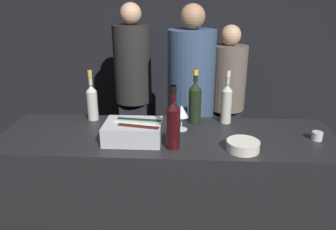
{
  "coord_description": "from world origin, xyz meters",
  "views": [
    {
      "loc": [
        0.11,
        -1.55,
        1.92
      ],
      "look_at": [
        0.0,
        0.36,
        1.21
      ],
      "focal_mm": 35.0,
      "sensor_mm": 36.0,
      "label": 1
    }
  ],
  "objects_px": {
    "red_wine_bottle_black_foil": "(173,122)",
    "person_grey_polo": "(191,99)",
    "white_wine_bottle": "(227,102)",
    "ice_bin_with_bottles": "(135,130)",
    "bowl_white": "(243,145)",
    "rose_wine_bottle": "(92,101)",
    "champagne_bottle": "(195,101)",
    "person_blond_tee": "(227,94)",
    "wine_glass": "(181,112)",
    "candle_votive": "(317,136)",
    "person_in_hoodie": "(133,85)"
  },
  "relations": [
    {
      "from": "red_wine_bottle_black_foil",
      "to": "person_in_hoodie",
      "type": "xyz_separation_m",
      "value": [
        -0.48,
        1.56,
        -0.21
      ]
    },
    {
      "from": "white_wine_bottle",
      "to": "person_blond_tee",
      "type": "distance_m",
      "value": 1.39
    },
    {
      "from": "rose_wine_bottle",
      "to": "person_grey_polo",
      "type": "bearing_deg",
      "value": 45.76
    },
    {
      "from": "person_blond_tee",
      "to": "red_wine_bottle_black_foil",
      "type": "bearing_deg",
      "value": 137.4
    },
    {
      "from": "candle_votive",
      "to": "red_wine_bottle_black_foil",
      "type": "height_order",
      "value": "red_wine_bottle_black_foil"
    },
    {
      "from": "wine_glass",
      "to": "person_grey_polo",
      "type": "height_order",
      "value": "person_grey_polo"
    },
    {
      "from": "rose_wine_bottle",
      "to": "red_wine_bottle_black_foil",
      "type": "relative_size",
      "value": 0.95
    },
    {
      "from": "red_wine_bottle_black_foil",
      "to": "person_blond_tee",
      "type": "height_order",
      "value": "person_blond_tee"
    },
    {
      "from": "red_wine_bottle_black_foil",
      "to": "candle_votive",
      "type": "bearing_deg",
      "value": 10.05
    },
    {
      "from": "wine_glass",
      "to": "person_in_hoodie",
      "type": "bearing_deg",
      "value": 111.86
    },
    {
      "from": "wine_glass",
      "to": "person_blond_tee",
      "type": "distance_m",
      "value": 1.58
    },
    {
      "from": "candle_votive",
      "to": "person_blond_tee",
      "type": "relative_size",
      "value": 0.04
    },
    {
      "from": "rose_wine_bottle",
      "to": "person_grey_polo",
      "type": "xyz_separation_m",
      "value": [
        0.69,
        0.71,
        -0.2
      ]
    },
    {
      "from": "bowl_white",
      "to": "person_blond_tee",
      "type": "height_order",
      "value": "person_blond_tee"
    },
    {
      "from": "bowl_white",
      "to": "wine_glass",
      "type": "height_order",
      "value": "wine_glass"
    },
    {
      "from": "bowl_white",
      "to": "white_wine_bottle",
      "type": "relative_size",
      "value": 0.51
    },
    {
      "from": "rose_wine_bottle",
      "to": "white_wine_bottle",
      "type": "relative_size",
      "value": 0.96
    },
    {
      "from": "bowl_white",
      "to": "red_wine_bottle_black_foil",
      "type": "xyz_separation_m",
      "value": [
        -0.39,
        0.01,
        0.12
      ]
    },
    {
      "from": "champagne_bottle",
      "to": "white_wine_bottle",
      "type": "xyz_separation_m",
      "value": [
        0.21,
        0.01,
        -0.01
      ]
    },
    {
      "from": "candle_votive",
      "to": "person_in_hoodie",
      "type": "bearing_deg",
      "value": 133.6
    },
    {
      "from": "rose_wine_bottle",
      "to": "white_wine_bottle",
      "type": "height_order",
      "value": "white_wine_bottle"
    },
    {
      "from": "wine_glass",
      "to": "candle_votive",
      "type": "height_order",
      "value": "wine_glass"
    },
    {
      "from": "red_wine_bottle_black_foil",
      "to": "white_wine_bottle",
      "type": "distance_m",
      "value": 0.53
    },
    {
      "from": "bowl_white",
      "to": "champagne_bottle",
      "type": "bearing_deg",
      "value": 122.84
    },
    {
      "from": "ice_bin_with_bottles",
      "to": "person_blond_tee",
      "type": "bearing_deg",
      "value": 65.72
    },
    {
      "from": "red_wine_bottle_black_foil",
      "to": "person_grey_polo",
      "type": "bearing_deg",
      "value": 84.26
    },
    {
      "from": "ice_bin_with_bottles",
      "to": "white_wine_bottle",
      "type": "relative_size",
      "value": 0.93
    },
    {
      "from": "person_grey_polo",
      "to": "rose_wine_bottle",
      "type": "bearing_deg",
      "value": -73.09
    },
    {
      "from": "rose_wine_bottle",
      "to": "champagne_bottle",
      "type": "relative_size",
      "value": 0.94
    },
    {
      "from": "person_in_hoodie",
      "to": "person_blond_tee",
      "type": "distance_m",
      "value": 1.02
    },
    {
      "from": "ice_bin_with_bottles",
      "to": "white_wine_bottle",
      "type": "xyz_separation_m",
      "value": [
        0.57,
        0.33,
        0.08
      ]
    },
    {
      "from": "red_wine_bottle_black_foil",
      "to": "white_wine_bottle",
      "type": "height_order",
      "value": "red_wine_bottle_black_foil"
    },
    {
      "from": "candle_votive",
      "to": "rose_wine_bottle",
      "type": "relative_size",
      "value": 0.18
    },
    {
      "from": "wine_glass",
      "to": "rose_wine_bottle",
      "type": "distance_m",
      "value": 0.64
    },
    {
      "from": "red_wine_bottle_black_foil",
      "to": "person_grey_polo",
      "type": "relative_size",
      "value": 0.2
    },
    {
      "from": "rose_wine_bottle",
      "to": "candle_votive",
      "type": "bearing_deg",
      "value": -10.36
    },
    {
      "from": "wine_glass",
      "to": "candle_votive",
      "type": "xyz_separation_m",
      "value": [
        0.82,
        -0.11,
        -0.1
      ]
    },
    {
      "from": "candle_votive",
      "to": "person_in_hoodie",
      "type": "relative_size",
      "value": 0.03
    },
    {
      "from": "candle_votive",
      "to": "red_wine_bottle_black_foil",
      "type": "bearing_deg",
      "value": -169.95
    },
    {
      "from": "rose_wine_bottle",
      "to": "red_wine_bottle_black_foil",
      "type": "bearing_deg",
      "value": -35.85
    },
    {
      "from": "champagne_bottle",
      "to": "person_in_hoodie",
      "type": "height_order",
      "value": "person_in_hoodie"
    },
    {
      "from": "rose_wine_bottle",
      "to": "red_wine_bottle_black_foil",
      "type": "height_order",
      "value": "red_wine_bottle_black_foil"
    },
    {
      "from": "champagne_bottle",
      "to": "red_wine_bottle_black_foil",
      "type": "xyz_separation_m",
      "value": [
        -0.13,
        -0.4,
        -0.0
      ]
    },
    {
      "from": "rose_wine_bottle",
      "to": "champagne_bottle",
      "type": "distance_m",
      "value": 0.71
    },
    {
      "from": "ice_bin_with_bottles",
      "to": "person_blond_tee",
      "type": "xyz_separation_m",
      "value": [
        0.75,
        1.66,
        -0.25
      ]
    },
    {
      "from": "person_in_hoodie",
      "to": "bowl_white",
      "type": "bearing_deg",
      "value": 4.72
    },
    {
      "from": "champagne_bottle",
      "to": "person_blond_tee",
      "type": "bearing_deg",
      "value": 74.04
    },
    {
      "from": "ice_bin_with_bottles",
      "to": "bowl_white",
      "type": "xyz_separation_m",
      "value": [
        0.63,
        -0.1,
        -0.04
      ]
    },
    {
      "from": "person_blond_tee",
      "to": "candle_votive",
      "type": "bearing_deg",
      "value": 166.27
    },
    {
      "from": "bowl_white",
      "to": "candle_votive",
      "type": "height_order",
      "value": "bowl_white"
    }
  ]
}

